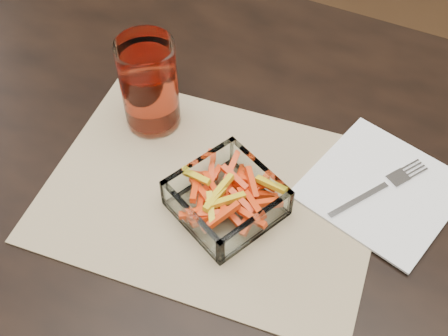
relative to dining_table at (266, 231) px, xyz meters
The scene contains 6 objects.
dining_table is the anchor object (origin of this frame).
placemat 0.12m from the dining_table, 159.34° to the right, with size 0.45×0.33×0.00m, color #9D8667.
glass_bowl 0.13m from the dining_table, 135.70° to the right, with size 0.17×0.17×0.05m.
tumbler 0.27m from the dining_table, 165.63° to the left, with size 0.08×0.08×0.15m.
napkin 0.18m from the dining_table, 30.40° to the left, with size 0.19×0.19×0.00m, color white.
fork 0.18m from the dining_table, 29.99° to the left, with size 0.10×0.15×0.00m.
Camera 1 is at (0.14, -0.43, 1.38)m, focal length 45.00 mm.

